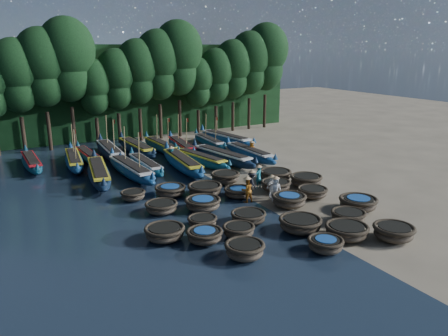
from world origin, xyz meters
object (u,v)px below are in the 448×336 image
coracle_3 (347,231)px  long_boat_11 (88,156)px  long_boat_12 (110,151)px  coracle_7 (300,224)px  coracle_17 (239,192)px  fisherman_4 (271,186)px  coracle_23 (225,177)px  long_boat_6 (201,159)px  coracle_14 (312,192)px  long_boat_14 (161,146)px  long_boat_17 (226,139)px  coracle_2 (326,244)px  fisherman_5 (171,156)px  coracle_13 (289,200)px  coracle_21 (170,190)px  fisherman_2 (247,189)px  fisherman_1 (258,175)px  fisherman_3 (252,182)px  coracle_24 (275,175)px  coracle_20 (133,195)px  long_boat_4 (146,165)px  coracle_22 (205,190)px  coracle_5 (205,235)px  long_boat_13 (136,148)px  long_boat_5 (182,163)px  coracle_1 (245,250)px  long_boat_2 (99,173)px  coracle_11 (202,221)px  fisherman_0 (275,188)px  coracle_8 (348,216)px  coracle_12 (248,217)px  long_boat_3 (131,169)px  long_boat_8 (250,153)px  coracle_9 (358,203)px  long_boat_16 (209,142)px  coracle_4 (394,232)px  long_boat_15 (181,146)px  coracle_15 (161,207)px  long_boat_7 (222,157)px  fisherman_6 (252,149)px  coracle_19 (306,180)px  coracle_6 (239,230)px

coracle_3 → long_boat_11: 24.40m
long_boat_12 → coracle_7: bearing=-75.1°
coracle_17 → fisherman_4: (1.78, -1.26, 0.47)m
coracle_23 → long_boat_6: bearing=82.4°
coracle_14 → long_boat_12: 19.71m
long_boat_14 → long_boat_17: (7.01, -0.36, 0.06)m
coracle_3 → coracle_2: bearing=-163.2°
long_boat_11 → fisherman_5: bearing=-40.3°
coracle_13 → fisherman_4: fisherman_4 is taller
coracle_21 → fisherman_2: size_ratio=1.31×
fisherman_1 → fisherman_3: 1.52m
fisherman_3 → coracle_24: bearing=-50.9°
coracle_20 → long_boat_11: long_boat_11 is taller
long_boat_4 → long_boat_17: size_ratio=0.84×
coracle_22 → long_boat_17: size_ratio=0.32×
coracle_2 → coracle_21: bearing=106.3°
fisherman_1 → fisherman_3: (-1.18, -0.95, -0.05)m
long_boat_17 → coracle_5: bearing=-131.3°
long_boat_12 → long_boat_13: size_ratio=1.01×
coracle_14 → long_boat_6: long_boat_6 is taller
coracle_22 → long_boat_5: size_ratio=0.31×
coracle_1 → long_boat_2: size_ratio=0.26×
coracle_11 → coracle_17: bearing=37.0°
coracle_5 → coracle_22: size_ratio=0.73×
fisherman_0 → long_boat_2: bearing=167.1°
coracle_8 → coracle_12: 5.74m
long_boat_2 → long_boat_3: 2.42m
coracle_1 → long_boat_8: (10.63, 15.94, 0.10)m
coracle_9 → long_boat_16: long_boat_16 is taller
coracle_4 → long_boat_15: size_ratio=0.29×
coracle_15 → long_boat_7: bearing=43.0°
coracle_8 → coracle_13: size_ratio=0.93×
long_boat_5 → fisherman_0: 10.05m
coracle_22 → coracle_1: bearing=-105.6°
coracle_5 → long_boat_11: bearing=93.8°
coracle_9 → fisherman_3: size_ratio=1.41×
coracle_2 → coracle_7: bearing=79.0°
coracle_12 → long_boat_11: long_boat_11 is taller
long_boat_15 → fisherman_6: (4.51, -5.48, 0.28)m
long_boat_17 → fisherman_2: 17.36m
long_boat_8 → long_boat_14: (-5.81, 6.62, -0.01)m
coracle_7 → long_boat_2: bearing=115.6°
coracle_23 → long_boat_2: size_ratio=0.29×
coracle_7 → coracle_19: size_ratio=1.04×
fisherman_1 → coracle_13: bearing=70.4°
coracle_12 → coracle_13: bearing=14.5°
fisherman_1 → long_boat_14: bearing=-95.3°
coracle_6 → long_boat_3: bearing=96.0°
long_boat_11 → fisherman_2: (6.50, -15.71, 0.39)m
coracle_9 → long_boat_7: size_ratio=0.30×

